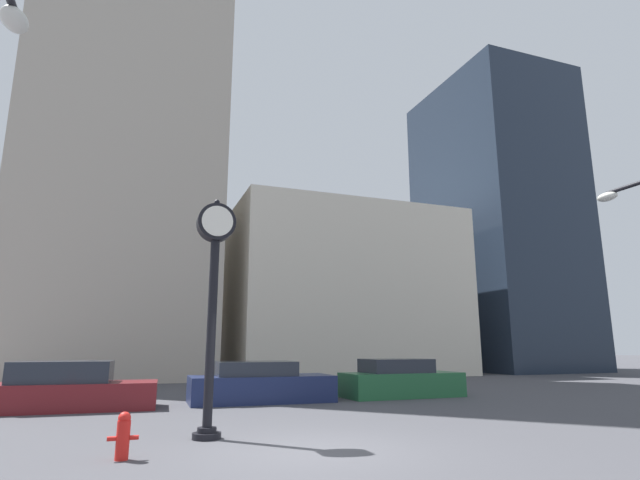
# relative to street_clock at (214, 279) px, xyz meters

# --- Properties ---
(ground_plane) EXTENTS (200.00, 200.00, 0.00)m
(ground_plane) POSITION_rel_street_clock_xyz_m (1.59, -1.82, -3.18)
(ground_plane) COLOR #424247
(building_tall_tower) EXTENTS (10.95, 12.00, 39.99)m
(building_tall_tower) POSITION_rel_street_clock_xyz_m (-2.65, 22.18, 16.81)
(building_tall_tower) COLOR #ADA393
(building_tall_tower) RESTS_ON ground_plane
(building_storefront_row) EXTENTS (15.04, 12.00, 10.86)m
(building_storefront_row) POSITION_rel_street_clock_xyz_m (11.69, 22.18, 2.25)
(building_storefront_row) COLOR beige
(building_storefront_row) RESTS_ON ground_plane
(building_glass_modern) EXTENTS (9.00, 12.00, 23.79)m
(building_glass_modern) POSITION_rel_street_clock_xyz_m (26.17, 22.18, 8.72)
(building_glass_modern) COLOR #1E2838
(building_glass_modern) RESTS_ON ground_plane
(street_clock) EXTENTS (0.81, 0.57, 4.92)m
(street_clock) POSITION_rel_street_clock_xyz_m (0.00, 0.00, 0.00)
(street_clock) COLOR black
(street_clock) RESTS_ON ground_plane
(car_maroon) EXTENTS (4.88, 2.04, 1.37)m
(car_maroon) POSITION_rel_street_clock_xyz_m (-3.17, 6.00, -2.61)
(car_maroon) COLOR maroon
(car_maroon) RESTS_ON ground_plane
(car_navy) EXTENTS (4.72, 2.06, 1.31)m
(car_navy) POSITION_rel_street_clock_xyz_m (2.56, 6.21, -2.62)
(car_navy) COLOR #19234C
(car_navy) RESTS_ON ground_plane
(car_green) EXTENTS (4.40, 1.86, 1.35)m
(car_green) POSITION_rel_street_clock_xyz_m (7.79, 6.13, -2.60)
(car_green) COLOR #236038
(car_green) RESTS_ON ground_plane
(fire_hydrant_far) EXTENTS (0.48, 0.21, 0.74)m
(fire_hydrant_far) POSITION_rel_street_clock_xyz_m (-1.54, -1.44, -2.80)
(fire_hydrant_far) COLOR red
(fire_hydrant_far) RESTS_ON ground_plane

